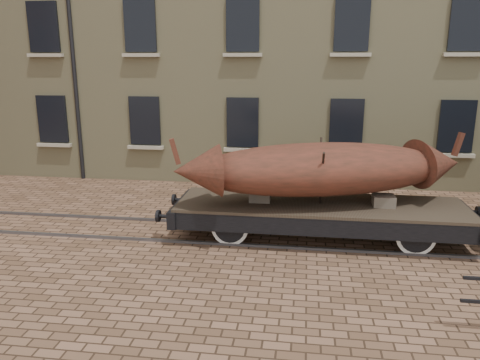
# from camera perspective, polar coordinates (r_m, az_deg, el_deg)

# --- Properties ---
(ground) EXTENTS (90.00, 90.00, 0.00)m
(ground) POSITION_cam_1_polar(r_m,az_deg,el_deg) (11.79, 9.22, -7.07)
(ground) COLOR brown
(rail_track) EXTENTS (30.00, 1.52, 0.06)m
(rail_track) POSITION_cam_1_polar(r_m,az_deg,el_deg) (11.78, 9.23, -6.93)
(rail_track) COLOR #59595E
(rail_track) RESTS_ON ground
(flatcar_wagon) EXTENTS (7.80, 2.12, 1.18)m
(flatcar_wagon) POSITION_cam_1_polar(r_m,az_deg,el_deg) (11.54, 9.76, -3.69)
(flatcar_wagon) COLOR #40372A
(flatcar_wagon) RESTS_ON ground
(iron_boat) EXTENTS (7.03, 3.55, 1.68)m
(iron_boat) POSITION_cam_1_polar(r_m,az_deg,el_deg) (11.27, 9.90, 1.37)
(iron_boat) COLOR maroon
(iron_boat) RESTS_ON flatcar_wagon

